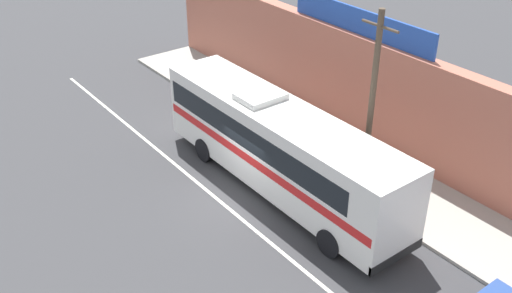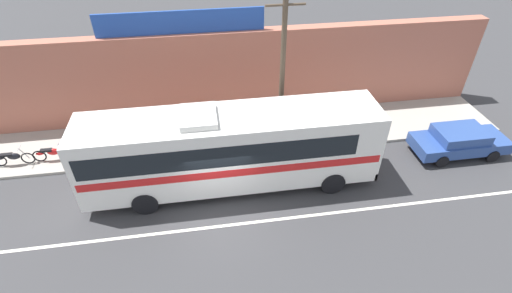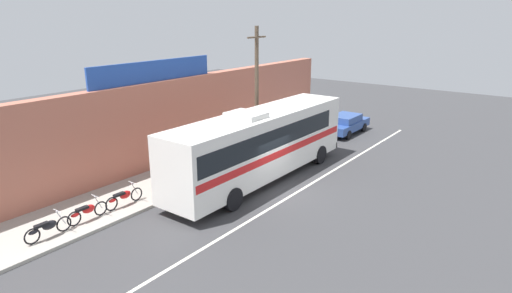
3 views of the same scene
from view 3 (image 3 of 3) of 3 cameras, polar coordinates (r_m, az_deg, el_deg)
The scene contains 12 objects.
ground_plane at distance 21.23m, azimuth 3.10°, elevation -5.81°, with size 70.00×70.00×0.00m, color #3A3A3D.
sidewalk_slab at distance 24.27m, azimuth -7.17°, elevation -2.77°, with size 30.00×3.60×0.14m, color #A8A399.
storefront_facade at distance 25.09m, azimuth -10.92°, elevation 3.28°, with size 30.00×0.70×4.80m, color #B26651.
storefront_billboard at distance 23.87m, azimuth -13.23°, elevation 9.65°, with size 8.03×0.12×1.10m, color #234CAD.
road_center_stripe at distance 20.83m, azimuth 4.94°, elevation -6.30°, with size 30.00×0.14×0.01m, color silver.
intercity_bus at distance 21.81m, azimuth 0.54°, elevation 0.61°, with size 12.23×2.62×3.78m.
parked_car at distance 31.70m, azimuth 11.71°, elevation 2.99°, with size 4.46×1.89×1.37m.
utility_pole at distance 24.65m, azimuth 0.08°, elevation 7.19°, with size 1.60×0.22×7.49m.
motorcycle_orange at distance 18.28m, azimuth -25.77°, elevation -9.58°, with size 1.86×0.56×0.94m.
motorcycle_green at distance 19.96m, azimuth -17.04°, elevation -6.34°, with size 1.94×0.56×0.94m.
motorcycle_blue at distance 19.07m, azimuth -21.37°, elevation -7.93°, with size 1.83×0.56×0.94m.
pedestrian_by_curb at distance 22.85m, azimuth -10.03°, elevation -1.54°, with size 0.30×0.48×1.59m.
Camera 3 is at (-16.33, -10.79, 8.22)m, focal length 30.39 mm.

